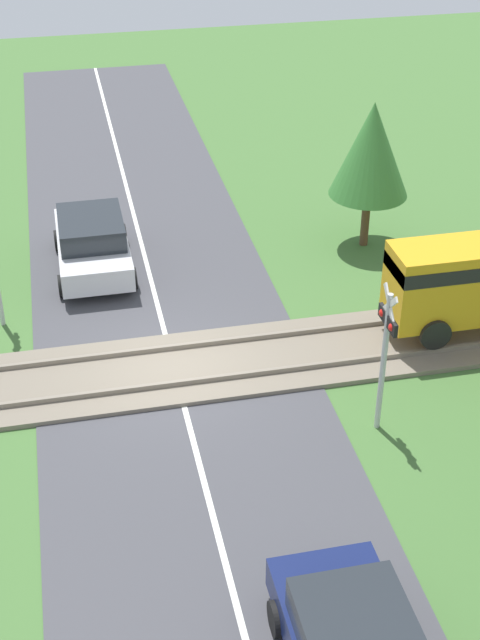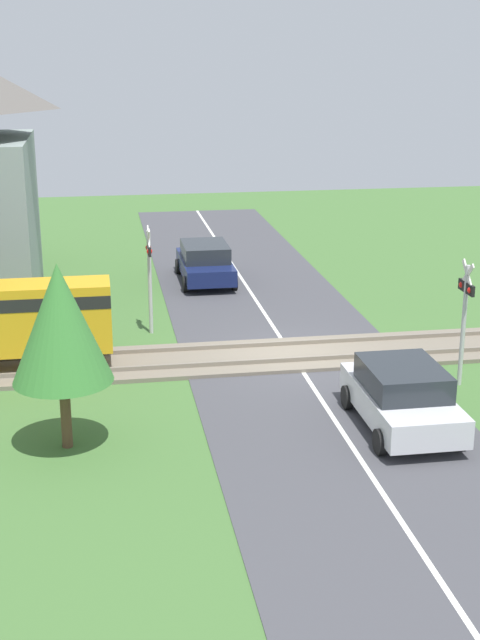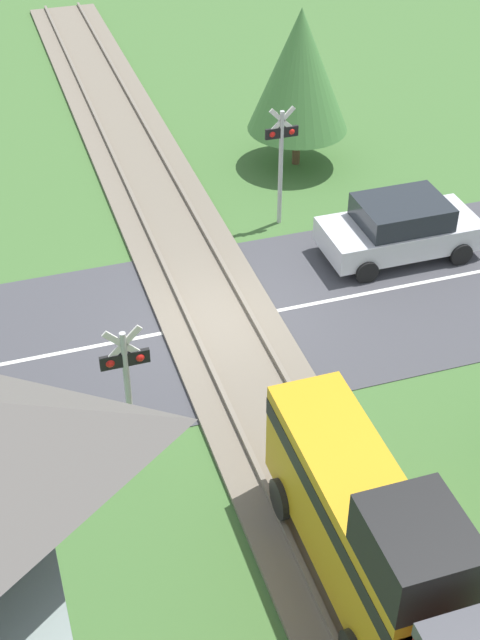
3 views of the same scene
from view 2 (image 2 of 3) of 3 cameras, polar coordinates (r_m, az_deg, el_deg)
ground_plane at (r=26.05m, az=3.38°, el=-2.36°), size 60.00×60.00×0.00m
road_surface at (r=26.05m, az=3.38°, el=-2.34°), size 48.00×6.40×0.02m
track_bed at (r=26.03m, az=3.38°, el=-2.22°), size 2.80×48.00×0.24m
car_near_crossing at (r=21.37m, az=10.32°, el=-4.79°), size 4.07×2.06×1.56m
car_far_side at (r=34.05m, az=-2.25°, el=3.74°), size 4.28×2.00×1.49m
crossing_signal_west_approach at (r=23.94m, az=14.20°, el=0.80°), size 0.90×0.18×3.40m
crossing_signal_east_approach at (r=27.67m, az=-5.82°, el=3.44°), size 0.90×0.18×3.40m
tree_roadside_hedge at (r=19.71m, az=-11.44°, el=-0.24°), size 2.23×2.23×4.27m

